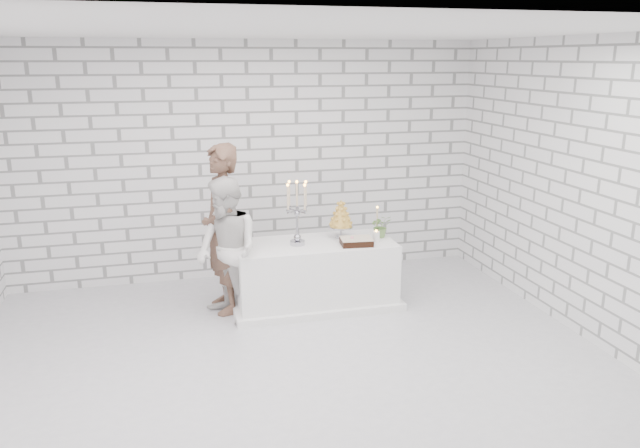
% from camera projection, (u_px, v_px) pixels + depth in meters
% --- Properties ---
extents(ground, '(6.00, 5.00, 0.01)m').
position_uv_depth(ground, '(292.00, 359.00, 5.88)').
color(ground, silver).
rests_on(ground, ground).
extents(ceiling, '(6.00, 5.00, 0.01)m').
position_uv_depth(ceiling, '(288.00, 30.00, 5.10)').
color(ceiling, white).
rests_on(ceiling, ground).
extents(wall_back, '(6.00, 0.01, 3.00)m').
position_uv_depth(wall_back, '(249.00, 162.00, 7.83)').
color(wall_back, white).
rests_on(wall_back, ground).
extents(wall_front, '(6.00, 0.01, 3.00)m').
position_uv_depth(wall_front, '(391.00, 317.00, 3.16)').
color(wall_front, white).
rests_on(wall_front, ground).
extents(wall_right, '(0.01, 5.00, 3.00)m').
position_uv_depth(wall_right, '(580.00, 189.00, 6.22)').
color(wall_right, white).
rests_on(wall_right, ground).
extents(cake_table, '(1.80, 0.80, 0.75)m').
position_uv_depth(cake_table, '(315.00, 274.00, 7.09)').
color(cake_table, white).
rests_on(cake_table, ground).
extents(groom, '(0.57, 0.76, 1.90)m').
position_uv_depth(groom, '(222.00, 229.00, 6.80)').
color(groom, brown).
rests_on(groom, ground).
extents(bride, '(0.87, 0.95, 1.58)m').
position_uv_depth(bride, '(227.00, 251.00, 6.57)').
color(bride, silver).
rests_on(bride, ground).
extents(candelabra, '(0.37, 0.37, 0.74)m').
position_uv_depth(candelabra, '(297.00, 213.00, 6.82)').
color(candelabra, '#9D9EA7').
rests_on(candelabra, cake_table).
extents(croquembouche, '(0.33, 0.33, 0.46)m').
position_uv_depth(croquembouche, '(341.00, 219.00, 7.12)').
color(croquembouche, olive).
rests_on(croquembouche, cake_table).
extents(chocolate_cake, '(0.37, 0.28, 0.08)m').
position_uv_depth(chocolate_cake, '(356.00, 241.00, 6.90)').
color(chocolate_cake, black).
rests_on(chocolate_cake, cake_table).
extents(pillar_candle, '(0.09, 0.09, 0.12)m').
position_uv_depth(pillar_candle, '(376.00, 237.00, 7.01)').
color(pillar_candle, white).
rests_on(pillar_candle, cake_table).
extents(extra_taper, '(0.07, 0.07, 0.32)m').
position_uv_depth(extra_taper, '(377.00, 221.00, 7.29)').
color(extra_taper, beige).
rests_on(extra_taper, cake_table).
extents(flowers, '(0.25, 0.21, 0.26)m').
position_uv_depth(flowers, '(381.00, 226.00, 7.18)').
color(flowers, '#4E7C3F').
rests_on(flowers, cake_table).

